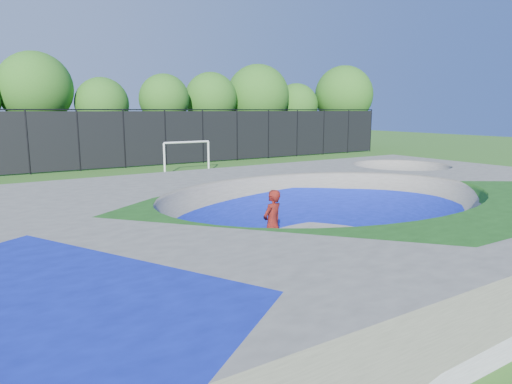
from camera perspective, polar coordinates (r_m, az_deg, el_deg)
ground at (r=14.57m, az=8.93°, el=-5.74°), size 120.00×120.00×0.00m
skate_deck at (r=14.39m, az=9.02°, el=-2.87°), size 22.00×14.00×1.50m
skater at (r=12.40m, az=2.06°, el=-3.98°), size 0.79×0.64×1.87m
skateboard at (r=12.66m, az=2.03°, el=-7.98°), size 0.80×0.33×0.05m
soccer_goal at (r=28.96m, az=-8.63°, el=5.05°), size 3.12×0.12×2.06m
fence at (r=32.85m, az=-16.16°, el=6.53°), size 48.09×0.09×4.04m
treeline at (r=38.71m, az=-13.73°, el=11.44°), size 54.19×7.22×8.49m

